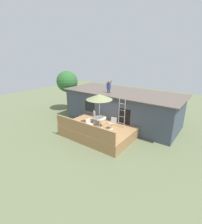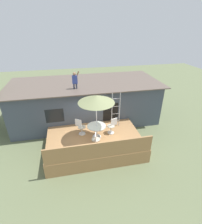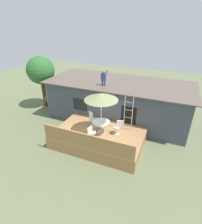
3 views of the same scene
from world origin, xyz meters
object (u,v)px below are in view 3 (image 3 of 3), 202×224
object	(u,v)px
patio_chair_left	(92,119)
backyard_tree	(41,71)
patio_table	(101,124)
patio_umbrella	(101,97)
patio_chair_near	(91,133)
person_figure	(104,77)
patio_chair_right	(118,127)
step_ladder	(128,114)

from	to	relation	value
patio_chair_left	backyard_tree	world-z (taller)	backyard_tree
patio_table	patio_chair_left	world-z (taller)	patio_chair_left
patio_umbrella	patio_chair_near	xyz separation A→B (m)	(-0.22, -0.91, -1.89)
person_figure	backyard_tree	size ratio (longest dim) A/B	0.26
patio_umbrella	person_figure	distance (m)	2.68
patio_chair_right	patio_chair_near	size ratio (longest dim) A/B	1.00
patio_chair_left	backyard_tree	bearing A→B (deg)	-172.17
patio_chair_left	step_ladder	bearing A→B (deg)	42.62
patio_umbrella	person_figure	world-z (taller)	person_figure
patio_chair_left	backyard_tree	xyz separation A→B (m)	(-5.83, 2.60, 1.90)
step_ladder	person_figure	distance (m)	3.15
person_figure	patio_chair_left	world-z (taller)	person_figure
step_ladder	patio_chair_left	size ratio (longest dim) A/B	2.39
patio_umbrella	backyard_tree	xyz separation A→B (m)	(-6.68, 3.13, 0.01)
patio_chair_near	backyard_tree	bearing A→B (deg)	71.49
patio_table	person_figure	world-z (taller)	person_figure
backyard_tree	patio_umbrella	bearing A→B (deg)	-25.09
step_ladder	patio_chair_left	bearing A→B (deg)	-169.24
patio_chair_left	patio_chair_near	size ratio (longest dim) A/B	1.00
step_ladder	person_figure	size ratio (longest dim) A/B	1.98
patio_chair_near	backyard_tree	xyz separation A→B (m)	(-6.46, 4.03, 1.90)
patio_umbrella	patio_chair_near	distance (m)	2.11
patio_umbrella	step_ladder	size ratio (longest dim) A/B	1.15
patio_table	patio_chair_left	distance (m)	1.00
step_ladder	patio_table	bearing A→B (deg)	-145.13
backyard_tree	step_ladder	bearing A→B (deg)	-15.21
step_ladder	patio_chair_left	distance (m)	2.33
patio_chair_left	patio_chair_near	bearing A→B (deg)	-34.42
step_ladder	person_figure	bearing A→B (deg)	144.79
patio_umbrella	backyard_tree	world-z (taller)	backyard_tree
step_ladder	backyard_tree	xyz separation A→B (m)	(-8.03, 2.18, 1.26)
patio_chair_left	patio_chair_near	xyz separation A→B (m)	(0.63, -1.43, 0.00)
patio_umbrella	patio_chair_right	distance (m)	2.13
patio_umbrella	step_ladder	world-z (taller)	patio_umbrella
person_figure	patio_chair_right	size ratio (longest dim) A/B	1.21
person_figure	patio_table	bearing A→B (deg)	-70.86
step_ladder	patio_chair_near	world-z (taller)	step_ladder
patio_chair_right	backyard_tree	bearing A→B (deg)	-35.74
patio_umbrella	patio_chair_left	world-z (taller)	patio_umbrella
person_figure	backyard_tree	xyz separation A→B (m)	(-5.80, 0.61, -0.32)
person_figure	backyard_tree	world-z (taller)	backyard_tree
patio_chair_right	backyard_tree	size ratio (longest dim) A/B	0.21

